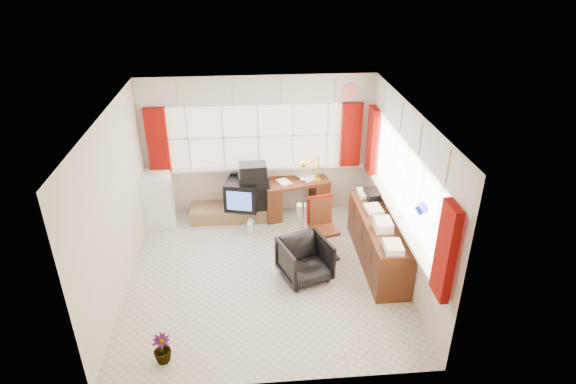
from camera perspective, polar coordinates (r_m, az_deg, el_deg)
name	(u,v)px	position (r m, az deg, el deg)	size (l,w,h in m)	color
ground	(265,274)	(7.30, -2.70, -9.72)	(4.00, 4.00, 0.00)	beige
room_walls	(263,185)	(6.51, -2.99, 0.88)	(4.00, 4.00, 4.00)	beige
window_back	(259,164)	(8.51, -3.41, 3.34)	(3.70, 0.12, 3.60)	beige
window_right	(399,214)	(7.09, 13.02, -2.57)	(0.12, 3.70, 3.60)	beige
curtains	(321,158)	(7.45, 3.88, 3.99)	(3.83, 3.83, 1.15)	maroon
overhead_cabinets	(325,107)	(7.23, 4.46, 9.97)	(3.98, 3.98, 0.48)	beige
desk	(295,195)	(8.66, 0.82, -0.36)	(1.27, 0.83, 0.71)	#5A2B15
desk_lamp	(319,163)	(8.41, 3.64, 3.44)	(0.18, 0.16, 0.47)	yellow
task_chair	(321,224)	(7.51, 3.99, -3.84)	(0.49, 0.51, 0.98)	black
office_chair	(305,260)	(7.07, 2.01, -8.03)	(0.66, 0.68, 0.62)	black
radiator	(312,224)	(8.02, 2.88, -3.84)	(0.43, 0.21, 0.62)	white
credenza	(378,240)	(7.48, 10.57, -5.57)	(0.50, 2.00, 0.85)	#5A2B15
file_tray	(374,194)	(7.88, 10.18, -0.24)	(0.27, 0.35, 0.12)	black
tv_bench	(230,212)	(8.69, -6.84, -2.36)	(1.40, 0.50, 0.25)	olive
crt_tv	(243,194)	(8.44, -5.38, -0.26)	(0.67, 0.64, 0.51)	black
hifi_stack	(254,188)	(8.38, -4.10, 0.48)	(0.63, 0.43, 0.82)	black
mini_fridge	(157,199)	(8.64, -15.28, -0.77)	(0.65, 0.65, 0.94)	white
spray_bottle_a	(250,226)	(8.21, -4.55, -3.99)	(0.11, 0.11, 0.28)	white
spray_bottle_b	(252,222)	(8.42, -4.27, -3.56)	(0.08, 0.08, 0.17)	#92DACF
flower_vase	(162,349)	(6.09, -14.71, -17.53)	(0.21, 0.21, 0.38)	black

